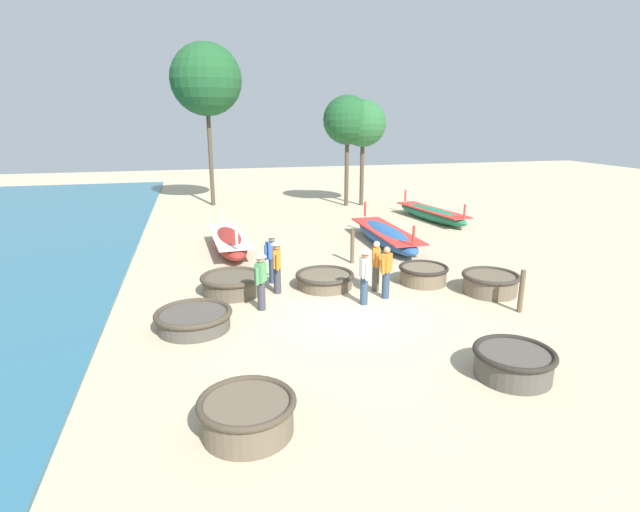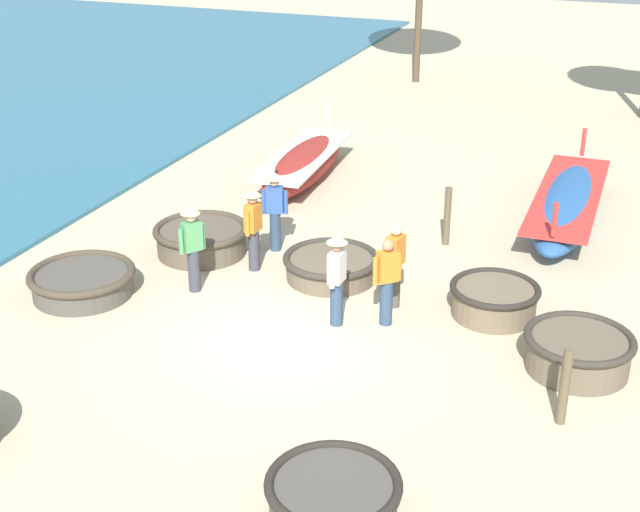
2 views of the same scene
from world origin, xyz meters
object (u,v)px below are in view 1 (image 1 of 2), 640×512
coracle_beside_post (490,282)px  tree_tall_back (347,121)px  fisherman_standing_right (277,263)px  fisherman_with_hat (261,277)px  coracle_far_left (233,283)px  fisherman_by_coracle (364,272)px  mooring_post_mid_beach (352,247)px  coracle_center (194,319)px  tree_center (363,124)px  coracle_tilted (325,279)px  long_boat_red_hull (229,242)px  coracle_front_left (247,414)px  fisherman_crouching (272,254)px  coracle_nearest (423,274)px  coracle_front_right (514,362)px  mooring_post_inland (521,291)px  fisherman_standing_left (386,271)px  fisherman_hauling (376,265)px  tree_leftmost (206,80)px  long_boat_blue_hull (432,214)px  long_boat_white_hull (386,236)px

coracle_beside_post → tree_tall_back: 16.43m
coracle_beside_post → fisherman_standing_right: bearing=166.1°
coracle_beside_post → fisherman_with_hat: fisherman_with_hat is taller
coracle_far_left → fisherman_with_hat: (0.67, -1.55, 0.64)m
fisherman_by_coracle → mooring_post_mid_beach: bearing=77.0°
coracle_center → tree_center: bearing=58.7°
coracle_far_left → coracle_tilted: bearing=-3.1°
coracle_center → long_boat_red_hull: 7.42m
coracle_front_left → coracle_beside_post: 9.42m
fisherman_crouching → coracle_far_left: bearing=-152.6°
coracle_nearest → fisherman_with_hat: 5.47m
tree_tall_back → coracle_tilted: bearing=-109.5°
coracle_front_right → mooring_post_inland: (2.31, 3.06, 0.27)m
fisherman_standing_left → coracle_center: bearing=-170.5°
mooring_post_mid_beach → fisherman_standing_left: bearing=-92.3°
fisherman_hauling → tree_leftmost: 18.41m
coracle_nearest → mooring_post_mid_beach: 3.15m
coracle_front_left → long_boat_blue_hull: (11.05, 15.58, 0.01)m
coracle_front_left → fisherman_standing_left: size_ratio=1.07×
long_boat_red_hull → tree_tall_back: tree_tall_back is taller
coracle_beside_post → coracle_tilted: bearing=160.0°
tree_leftmost → fisherman_standing_right: bearing=-85.6°
fisherman_crouching → mooring_post_inland: 7.45m
fisherman_standing_left → mooring_post_inland: size_ratio=1.31×
coracle_far_left → coracle_front_right: coracle_front_right is taller
coracle_center → long_boat_red_hull: size_ratio=0.40×
fisherman_standing_right → long_boat_blue_hull: bearing=43.2°
long_boat_blue_hull → mooring_post_mid_beach: (-6.27, -6.32, 0.26)m
coracle_center → tree_tall_back: tree_tall_back is taller
fisherman_with_hat → tree_center: tree_center is taller
fisherman_hauling → mooring_post_mid_beach: fisherman_hauling is taller
coracle_tilted → tree_center: size_ratio=0.30×
coracle_beside_post → mooring_post_inland: size_ratio=1.43×
mooring_post_inland → tree_leftmost: size_ratio=0.13×
coracle_front_right → fisherman_by_coracle: fisherman_by_coracle is taller
coracle_front_right → mooring_post_mid_beach: size_ratio=1.34×
coracle_front_left → fisherman_hauling: (4.57, 6.22, 0.49)m
long_boat_red_hull → tree_leftmost: (-0.18, 11.09, 6.75)m
fisherman_by_coracle → mooring_post_inland: 4.28m
mooring_post_mid_beach → coracle_beside_post: bearing=-53.0°
mooring_post_inland → coracle_nearest: bearing=117.7°
tree_leftmost → tree_tall_back: bearing=-14.8°
long_boat_blue_hull → long_boat_white_hull: bearing=-134.9°
mooring_post_inland → tree_center: size_ratio=0.20×
mooring_post_mid_beach → coracle_far_left: bearing=-153.8°
fisherman_crouching → tree_leftmost: tree_leftmost is taller
coracle_beside_post → fisherman_crouching: size_ratio=1.02×
long_boat_white_hull → fisherman_standing_right: (-5.34, -4.75, 0.57)m
coracle_beside_post → coracle_nearest: coracle_beside_post is taller
coracle_beside_post → long_boat_red_hull: 9.94m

